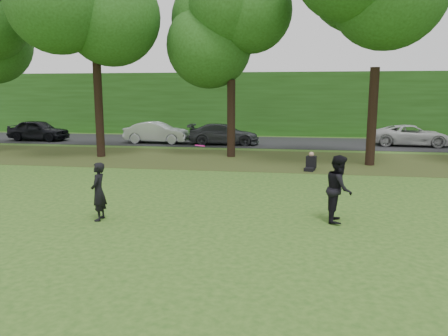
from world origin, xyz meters
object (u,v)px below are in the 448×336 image
object	(u,v)px
frisbee	(200,146)
player_right	(339,189)
player_left	(99,192)
seated_person	(311,163)

from	to	relation	value
frisbee	player_right	bearing A→B (deg)	13.15
player_left	frisbee	size ratio (longest dim) A/B	4.54
frisbee	seated_person	xyz separation A→B (m)	(3.16, 8.70, -1.81)
player_left	frisbee	bearing A→B (deg)	85.74
player_left	frisbee	distance (m)	3.13
player_right	frisbee	world-z (taller)	frisbee
seated_person	frisbee	bearing A→B (deg)	-95.41
player_left	seated_person	xyz separation A→B (m)	(6.00, 8.79, -0.50)
player_right	player_left	bearing A→B (deg)	104.06
player_left	player_right	distance (m)	6.56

